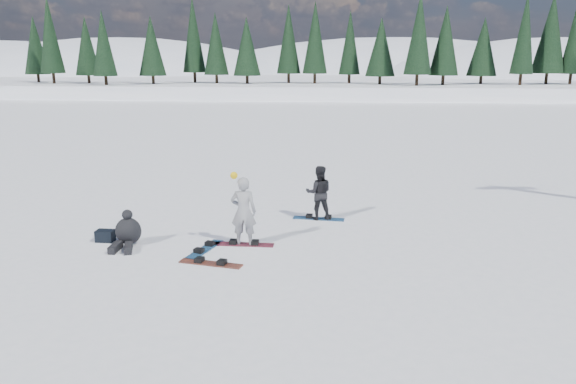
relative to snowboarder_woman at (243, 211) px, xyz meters
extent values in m
plane|color=white|center=(1.34, -0.04, -0.89)|extent=(420.00, 420.00, 0.00)
cube|color=white|center=(1.34, 54.96, -1.89)|extent=(90.00, 14.00, 5.00)
ellipsoid|color=white|center=(-68.66, 169.96, -14.50)|extent=(143.00, 110.00, 49.50)
ellipsoid|color=white|center=(21.34, 199.96, -15.52)|extent=(182.00, 140.00, 53.20)
ellipsoid|color=white|center=(61.34, 149.96, -13.27)|extent=(117.00, 90.00, 45.00)
cone|color=black|center=(-36.66, 54.96, 4.36)|extent=(3.20, 3.20, 7.50)
cone|color=black|center=(-32.66, 54.96, 4.36)|extent=(3.20, 3.20, 7.50)
cone|color=black|center=(-28.66, 54.96, 4.36)|extent=(3.20, 3.20, 7.50)
cone|color=black|center=(-24.66, 54.96, 4.36)|extent=(3.20, 3.20, 7.50)
cone|color=black|center=(-20.66, 54.96, 4.36)|extent=(3.20, 3.20, 7.50)
cone|color=black|center=(-16.66, 54.96, 4.36)|extent=(3.20, 3.20, 7.50)
cone|color=black|center=(-12.66, 54.96, 4.36)|extent=(3.20, 3.20, 7.50)
cone|color=black|center=(-8.66, 54.96, 4.36)|extent=(3.20, 3.20, 7.50)
cone|color=black|center=(-4.66, 54.96, 4.36)|extent=(3.20, 3.20, 7.50)
cone|color=black|center=(-0.66, 54.96, 4.36)|extent=(3.20, 3.20, 7.50)
cone|color=black|center=(3.34, 54.96, 4.36)|extent=(3.20, 3.20, 7.50)
cone|color=black|center=(7.34, 54.96, 4.36)|extent=(3.20, 3.20, 7.50)
cone|color=black|center=(11.34, 54.96, 4.36)|extent=(3.20, 3.20, 7.50)
cone|color=black|center=(15.34, 54.96, 4.36)|extent=(3.20, 3.20, 7.50)
cone|color=black|center=(19.34, 54.96, 4.36)|extent=(3.20, 3.20, 7.50)
cone|color=black|center=(23.34, 54.96, 4.36)|extent=(3.20, 3.20, 7.50)
cone|color=black|center=(27.34, 54.96, 4.36)|extent=(3.20, 3.20, 7.50)
imported|color=#A1A2A7|center=(0.00, 0.00, -0.01)|extent=(0.64, 0.42, 1.76)
sphere|color=#E2B20B|center=(-0.20, -0.12, 0.93)|extent=(0.18, 0.18, 0.18)
imported|color=black|center=(1.81, 2.51, -0.10)|extent=(0.82, 0.66, 1.59)
ellipsoid|color=black|center=(-2.91, -0.21, -0.53)|extent=(0.74, 0.66, 0.69)
sphere|color=black|center=(-2.91, -0.21, -0.11)|extent=(0.26, 0.26, 0.26)
cube|color=black|center=(-2.74, -0.70, -0.80)|extent=(0.35, 0.63, 0.17)
cube|color=black|center=(-3.07, -0.70, -0.80)|extent=(0.19, 0.61, 0.17)
cube|color=black|center=(-3.61, -0.01, -0.74)|extent=(0.46, 0.31, 0.30)
cube|color=maroon|center=(0.00, 0.00, -0.88)|extent=(1.50, 0.29, 0.03)
cube|color=#19548E|center=(1.81, 2.51, -0.88)|extent=(1.52, 0.44, 0.03)
cube|color=#1C5D9B|center=(-0.91, -0.46, -0.88)|extent=(0.67, 1.52, 0.03)
cube|color=maroon|center=(-0.55, -1.41, -0.88)|extent=(1.53, 0.58, 0.03)
camera|label=1|loc=(2.25, -13.34, 3.72)|focal=35.00mm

